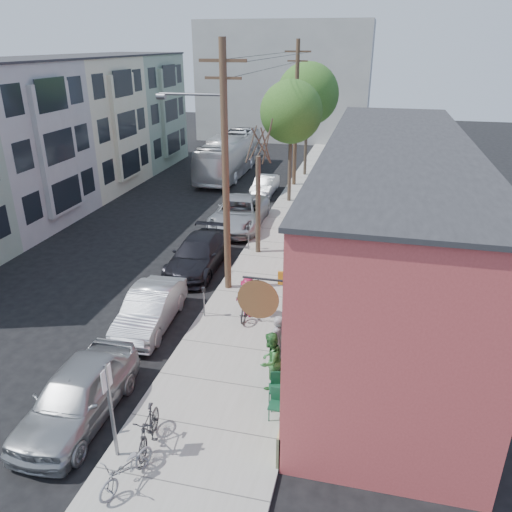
% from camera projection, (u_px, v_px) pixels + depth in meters
% --- Properties ---
extents(ground, '(120.00, 120.00, 0.00)m').
position_uv_depth(ground, '(131.00, 336.00, 18.38)').
color(ground, black).
extents(sidewalk, '(4.50, 58.00, 0.15)m').
position_uv_depth(sidewalk, '(294.00, 238.00, 27.27)').
color(sidewalk, '#9D9B91').
rests_on(sidewalk, ground).
extents(cafe_building, '(6.60, 20.20, 6.61)m').
position_uv_depth(cafe_building, '(390.00, 226.00, 19.62)').
color(cafe_building, '#B74444').
rests_on(cafe_building, ground).
extents(apartment_row, '(6.30, 32.00, 9.00)m').
position_uv_depth(apartment_row, '(53.00, 135.00, 31.62)').
color(apartment_row, gray).
rests_on(apartment_row, ground).
extents(end_cap_building, '(18.00, 8.00, 12.00)m').
position_uv_depth(end_cap_building, '(285.00, 81.00, 53.93)').
color(end_cap_building, '#A5A5A0').
rests_on(end_cap_building, ground).
extents(sign_post, '(0.07, 0.45, 2.80)m').
position_uv_depth(sign_post, '(110.00, 403.00, 12.25)').
color(sign_post, slate).
rests_on(sign_post, sidewalk).
extents(parking_meter_near, '(0.14, 0.14, 1.24)m').
position_uv_depth(parking_meter_near, '(204.00, 297.00, 19.10)').
color(parking_meter_near, slate).
rests_on(parking_meter_near, sidewalk).
extents(parking_meter_far, '(0.14, 0.14, 1.24)m').
position_uv_depth(parking_meter_far, '(248.00, 234.00, 25.32)').
color(parking_meter_far, slate).
rests_on(parking_meter_far, sidewalk).
extents(utility_pole_near, '(3.57, 0.28, 10.00)m').
position_uv_depth(utility_pole_near, '(224.00, 168.00, 19.64)').
color(utility_pole_near, '#503A28').
rests_on(utility_pole_near, sidewalk).
extents(utility_pole_far, '(1.80, 0.28, 10.00)m').
position_uv_depth(utility_pole_far, '(296.00, 113.00, 35.22)').
color(utility_pole_far, '#503A28').
rests_on(utility_pole_far, sidewalk).
extents(tree_bare, '(0.24, 0.24, 4.87)m').
position_uv_depth(tree_bare, '(258.00, 206.00, 24.39)').
color(tree_bare, '#44392C').
rests_on(tree_bare, sidewalk).
extents(tree_leafy_mid, '(3.93, 3.93, 7.74)m').
position_uv_depth(tree_leafy_mid, '(291.00, 112.00, 31.22)').
color(tree_leafy_mid, '#44392C').
rests_on(tree_leafy_mid, sidewalk).
extents(tree_leafy_far, '(4.69, 4.69, 8.51)m').
position_uv_depth(tree_leafy_far, '(308.00, 94.00, 37.62)').
color(tree_leafy_far, '#44392C').
rests_on(tree_leafy_far, sidewalk).
extents(patio_chair_a, '(0.61, 0.61, 0.88)m').
position_uv_depth(patio_chair_a, '(277.00, 388.00, 14.70)').
color(patio_chair_a, '#124129').
rests_on(patio_chair_a, sidewalk).
extents(patio_chair_b, '(0.51, 0.51, 0.88)m').
position_uv_depth(patio_chair_b, '(277.00, 405.00, 14.02)').
color(patio_chair_b, '#124129').
rests_on(patio_chair_b, sidewalk).
extents(patron_grey, '(0.71, 0.84, 1.95)m').
position_uv_depth(patron_grey, '(277.00, 343.00, 15.95)').
color(patron_grey, gray).
rests_on(patron_grey, sidewalk).
extents(patron_green, '(1.00, 1.11, 1.88)m').
position_uv_depth(patron_green, '(270.00, 361.00, 15.12)').
color(patron_green, '#2E7432').
rests_on(patron_green, sidewalk).
extents(cyclist, '(1.13, 0.78, 1.62)m').
position_uv_depth(cyclist, '(248.00, 297.00, 19.15)').
color(cyclist, maroon).
rests_on(cyclist, sidewalk).
extents(cyclist_bike, '(0.68, 1.94, 1.02)m').
position_uv_depth(cyclist_bike, '(248.00, 304.00, 19.27)').
color(cyclist_bike, black).
rests_on(cyclist_bike, sidewalk).
extents(parked_bike_a, '(0.76, 1.85, 1.08)m').
position_uv_depth(parked_bike_a, '(149.00, 429.00, 13.03)').
color(parked_bike_a, black).
rests_on(parked_bike_a, sidewalk).
extents(parked_bike_b, '(1.11, 1.84, 0.92)m').
position_uv_depth(parked_bike_b, '(127.00, 469.00, 11.90)').
color(parked_bike_b, slate).
rests_on(parked_bike_b, sidewalk).
extents(car_0, '(2.01, 4.84, 1.64)m').
position_uv_depth(car_0, '(77.00, 395.00, 14.08)').
color(car_0, '#979A9E').
rests_on(car_0, ground).
extents(car_1, '(1.87, 4.59, 1.48)m').
position_uv_depth(car_1, '(150.00, 309.00, 18.74)').
color(car_1, silver).
rests_on(car_1, ground).
extents(car_2, '(2.25, 5.28, 1.52)m').
position_uv_depth(car_2, '(198.00, 254.00, 23.52)').
color(car_2, black).
rests_on(car_2, ground).
extents(car_3, '(3.08, 6.17, 1.68)m').
position_uv_depth(car_3, '(239.00, 213.00, 28.90)').
color(car_3, '#A5A8AC').
rests_on(car_3, ground).
extents(car_4, '(1.37, 3.91, 1.29)m').
position_uv_depth(car_4, '(265.00, 185.00, 35.15)').
color(car_4, '#A5A9AD').
rests_on(car_4, ground).
extents(bus, '(2.73, 11.24, 3.12)m').
position_uv_depth(bus, '(230.00, 155.00, 40.10)').
color(bus, white).
rests_on(bus, ground).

